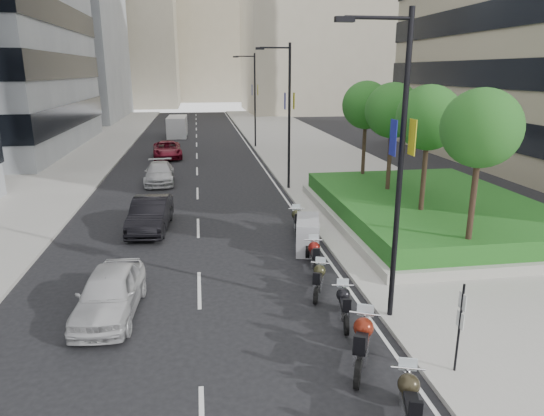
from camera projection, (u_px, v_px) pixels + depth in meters
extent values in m
plane|color=black|center=(255.00, 348.00, 13.39)|extent=(160.00, 160.00, 0.00)
cube|color=#9E9B93|center=(316.00, 156.00, 43.21)|extent=(10.00, 100.00, 0.15)
cube|color=#9E9B93|center=(69.00, 162.00, 40.16)|extent=(8.00, 100.00, 0.15)
cube|color=silver|center=(257.00, 158.00, 42.46)|extent=(0.12, 100.00, 0.01)
cube|color=silver|center=(197.00, 160.00, 41.70)|extent=(0.12, 100.00, 0.01)
cube|color=gray|center=(40.00, 18.00, 72.38)|extent=(22.00, 26.00, 30.00)
cube|color=#B7AD93|center=(323.00, 10.00, 87.75)|extent=(28.00, 24.00, 36.00)
cube|color=#B7AD93|center=(113.00, 23.00, 101.23)|extent=(26.00, 24.00, 34.00)
cube|color=#B7AD93|center=(206.00, 23.00, 122.61)|extent=(30.00, 24.00, 38.00)
cube|color=#A5A49A|center=(430.00, 216.00, 24.26)|extent=(10.00, 14.00, 0.40)
cube|color=#16501A|center=(431.00, 205.00, 24.10)|extent=(9.40, 13.40, 0.80)
cylinder|color=#332319|center=(472.00, 208.00, 17.74)|extent=(0.22, 0.22, 4.00)
sphere|color=#1F531A|center=(481.00, 128.00, 16.94)|extent=(2.80, 2.80, 2.80)
cylinder|color=#332319|center=(423.00, 184.00, 21.54)|extent=(0.22, 0.22, 4.00)
sphere|color=#1F531A|center=(429.00, 118.00, 20.75)|extent=(2.80, 2.80, 2.80)
cylinder|color=#332319|center=(389.00, 167.00, 25.34)|extent=(0.22, 0.22, 4.00)
sphere|color=#1F531A|center=(393.00, 110.00, 24.55)|extent=(2.80, 2.80, 2.80)
cylinder|color=#332319|center=(364.00, 154.00, 29.15)|extent=(0.22, 0.22, 4.00)
sphere|color=#1F531A|center=(366.00, 105.00, 28.36)|extent=(2.80, 2.80, 2.80)
cylinder|color=black|center=(400.00, 176.00, 13.74)|extent=(0.16, 0.16, 9.00)
cylinder|color=black|center=(378.00, 18.00, 12.46)|extent=(1.80, 0.10, 0.10)
cube|color=black|center=(345.00, 19.00, 12.35)|extent=(0.50, 0.22, 0.14)
cube|color=yellow|center=(412.00, 137.00, 13.48)|extent=(0.02, 0.45, 1.00)
cube|color=navy|center=(393.00, 138.00, 13.40)|extent=(0.02, 0.45, 1.00)
cylinder|color=black|center=(289.00, 119.00, 29.91)|extent=(0.16, 0.16, 9.00)
cylinder|color=black|center=(275.00, 48.00, 28.63)|extent=(1.80, 0.10, 0.10)
cube|color=black|center=(260.00, 48.00, 28.51)|extent=(0.50, 0.22, 0.14)
cube|color=yellow|center=(294.00, 101.00, 29.65)|extent=(0.02, 0.45, 1.00)
cube|color=navy|center=(285.00, 101.00, 29.57)|extent=(0.02, 0.45, 1.00)
cylinder|color=black|center=(255.00, 102.00, 47.02)|extent=(0.16, 0.16, 9.00)
cylinder|color=black|center=(245.00, 56.00, 45.75)|extent=(1.80, 0.10, 0.10)
cube|color=black|center=(236.00, 57.00, 45.63)|extent=(0.50, 0.22, 0.14)
cube|color=yellow|center=(258.00, 90.00, 46.76)|extent=(0.02, 0.45, 1.00)
cube|color=navy|center=(252.00, 90.00, 46.68)|extent=(0.02, 0.45, 1.00)
cylinder|color=black|center=(459.00, 331.00, 11.85)|extent=(0.06, 0.06, 2.50)
cube|color=silver|center=(462.00, 301.00, 11.63)|extent=(0.02, 0.32, 0.42)
cube|color=silver|center=(460.00, 320.00, 11.77)|extent=(0.02, 0.32, 0.42)
cylinder|color=black|center=(404.00, 391.00, 11.09)|extent=(0.30, 0.63, 0.62)
cube|color=silver|center=(409.00, 410.00, 10.23)|extent=(0.54, 0.91, 0.42)
sphere|color=black|center=(409.00, 385.00, 10.44)|extent=(0.48, 0.48, 0.48)
cube|color=black|center=(412.00, 406.00, 9.86)|extent=(0.49, 0.80, 0.16)
cylinder|color=silver|center=(408.00, 368.00, 10.64)|extent=(0.73, 0.27, 0.05)
cylinder|color=black|center=(357.00, 375.00, 11.65)|extent=(0.41, 0.68, 0.69)
cylinder|color=black|center=(364.00, 337.00, 13.29)|extent=(0.41, 0.68, 0.69)
cube|color=silver|center=(361.00, 349.00, 12.37)|extent=(0.69, 1.00, 0.47)
sphere|color=#5E180C|center=(364.00, 327.00, 12.59)|extent=(0.53, 0.53, 0.53)
cube|color=black|center=(361.00, 344.00, 11.97)|extent=(0.63, 0.89, 0.18)
cylinder|color=silver|center=(365.00, 314.00, 12.80)|extent=(0.77, 0.39, 0.06)
cylinder|color=black|center=(346.00, 326.00, 14.00)|extent=(0.21, 0.58, 0.57)
cylinder|color=black|center=(341.00, 303.00, 15.40)|extent=(0.21, 0.58, 0.57)
cube|color=silver|center=(344.00, 310.00, 14.61)|extent=(0.41, 0.81, 0.38)
sphere|color=black|center=(343.00, 295.00, 14.81)|extent=(0.44, 0.44, 0.44)
cube|color=black|center=(345.00, 305.00, 14.27)|extent=(0.38, 0.72, 0.15)
cylinder|color=silver|center=(343.00, 285.00, 14.99)|extent=(0.67, 0.17, 0.05)
cylinder|color=black|center=(316.00, 296.00, 15.87)|extent=(0.30, 0.55, 0.55)
cylinder|color=black|center=(321.00, 278.00, 17.20)|extent=(0.30, 0.55, 0.55)
cube|color=silver|center=(318.00, 283.00, 16.45)|extent=(0.52, 0.80, 0.37)
sphere|color=#2C2B18|center=(320.00, 271.00, 16.64)|extent=(0.43, 0.43, 0.43)
cube|color=black|center=(317.00, 279.00, 16.12)|extent=(0.47, 0.71, 0.14)
cylinder|color=silver|center=(321.00, 263.00, 16.81)|extent=(0.63, 0.28, 0.04)
cylinder|color=black|center=(316.00, 271.00, 17.76)|extent=(0.21, 0.61, 0.60)
cylinder|color=black|center=(313.00, 256.00, 19.25)|extent=(0.21, 0.61, 0.60)
cube|color=silver|center=(315.00, 260.00, 18.41)|extent=(0.41, 0.86, 0.41)
sphere|color=#61100C|center=(314.00, 248.00, 18.62)|extent=(0.47, 0.47, 0.47)
cube|color=black|center=(315.00, 255.00, 18.05)|extent=(0.38, 0.76, 0.16)
cylinder|color=silver|center=(314.00, 240.00, 18.81)|extent=(0.72, 0.16, 0.05)
cylinder|color=black|center=(307.00, 250.00, 19.79)|extent=(0.28, 0.69, 0.68)
cylinder|color=black|center=(307.00, 236.00, 21.46)|extent=(0.28, 0.69, 0.68)
cube|color=gray|center=(308.00, 234.00, 20.52)|extent=(1.41, 2.44, 1.36)
cylinder|color=black|center=(298.00, 232.00, 22.01)|extent=(0.20, 0.62, 0.61)
cylinder|color=black|center=(296.00, 222.00, 23.51)|extent=(0.20, 0.62, 0.61)
cube|color=silver|center=(297.00, 224.00, 22.67)|extent=(0.41, 0.86, 0.41)
sphere|color=#292A17|center=(296.00, 215.00, 22.88)|extent=(0.47, 0.47, 0.47)
cube|color=black|center=(297.00, 220.00, 22.30)|extent=(0.37, 0.76, 0.16)
cylinder|color=silver|center=(296.00, 209.00, 23.07)|extent=(0.72, 0.15, 0.05)
imported|color=#BEBDC0|center=(110.00, 293.00, 15.04)|extent=(2.01, 4.44, 1.48)
imported|color=black|center=(150.00, 214.00, 23.14)|extent=(1.98, 4.83, 1.56)
imported|color=#B2B3B5|center=(159.00, 173.00, 32.93)|extent=(2.08, 4.79, 1.37)
imported|color=maroon|center=(167.00, 150.00, 42.50)|extent=(2.82, 5.39, 1.45)
cube|color=silver|center=(177.00, 127.00, 56.16)|extent=(2.26, 5.53, 2.30)
cube|color=silver|center=(177.00, 133.00, 54.33)|extent=(2.12, 1.38, 1.20)
cylinder|color=black|center=(169.00, 135.00, 54.37)|extent=(0.27, 0.77, 0.77)
cylinder|color=black|center=(185.00, 135.00, 54.62)|extent=(0.27, 0.77, 0.77)
cylinder|color=black|center=(171.00, 132.00, 57.90)|extent=(0.27, 0.77, 0.77)
cylinder|color=black|center=(186.00, 131.00, 58.16)|extent=(0.27, 0.77, 0.77)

